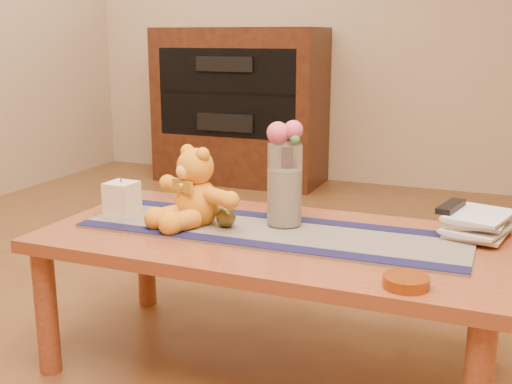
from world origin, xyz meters
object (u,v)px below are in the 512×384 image
at_px(glass_vase, 285,185).
at_px(book_bottom, 450,229).
at_px(teddy_bear, 197,187).
at_px(tv_remote, 451,206).
at_px(amber_dish, 406,282).
at_px(pillar_candle, 122,199).
at_px(bronze_ball, 226,218).

xyz_separation_m(glass_vase, book_bottom, (0.50, 0.15, -0.13)).
xyz_separation_m(teddy_bear, tv_remote, (0.76, 0.22, -0.04)).
bearing_deg(book_bottom, glass_vase, -154.61).
height_order(teddy_bear, glass_vase, glass_vase).
relative_size(teddy_bear, glass_vase, 1.34).
distance_m(teddy_bear, tv_remote, 0.79).
distance_m(teddy_bear, amber_dish, 0.77).
xyz_separation_m(pillar_candle, bronze_ball, (0.38, 0.01, -0.03)).
bearing_deg(tv_remote, book_bottom, 90.00).
xyz_separation_m(book_bottom, tv_remote, (-0.00, -0.01, 0.07)).
distance_m(teddy_bear, book_bottom, 0.80).
distance_m(pillar_candle, tv_remote, 1.06).
distance_m(pillar_candle, glass_vase, 0.56).
relative_size(book_bottom, tv_remote, 1.39).
bearing_deg(pillar_candle, book_bottom, 13.39).
bearing_deg(glass_vase, amber_dish, -38.85).
bearing_deg(glass_vase, book_bottom, 16.43).
xyz_separation_m(book_bottom, amber_dish, (-0.05, -0.50, 0.00)).
bearing_deg(book_bottom, bronze_ball, -150.96).
bearing_deg(glass_vase, pillar_candle, -169.47).
relative_size(pillar_candle, glass_vase, 0.43).
height_order(bronze_ball, amber_dish, bronze_ball).
bearing_deg(tv_remote, glass_vase, -152.59).
bearing_deg(teddy_bear, tv_remote, 40.26).
bearing_deg(amber_dish, teddy_bear, 158.72).
xyz_separation_m(glass_vase, tv_remote, (0.49, 0.14, -0.05)).
distance_m(tv_remote, amber_dish, 0.50).
height_order(pillar_candle, book_bottom, pillar_candle).
relative_size(glass_vase, amber_dish, 2.27).
height_order(teddy_bear, book_bottom, teddy_bear).
bearing_deg(bronze_ball, tv_remote, 19.38).
relative_size(teddy_bear, tv_remote, 2.17).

